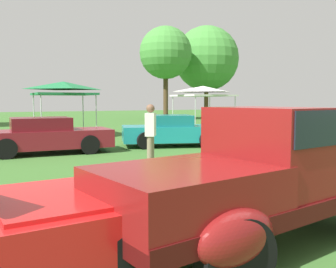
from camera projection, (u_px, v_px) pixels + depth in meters
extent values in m
plane|color=#386628|center=(287.00, 243.00, 4.74)|extent=(120.00, 120.00, 0.00)
cube|color=#400B0B|center=(261.00, 200.00, 4.66)|extent=(4.45, 2.14, 0.20)
cube|color=maroon|center=(321.00, 160.00, 5.38)|extent=(1.74, 1.34, 0.60)
cube|color=maroon|center=(269.00, 149.00, 4.67)|extent=(1.24, 1.52, 1.04)
cube|color=black|center=(269.00, 125.00, 4.65)|extent=(1.15, 1.54, 0.40)
cube|color=maroon|center=(186.00, 190.00, 3.92)|extent=(2.07, 1.70, 0.48)
ellipsoid|color=maroon|center=(281.00, 177.00, 6.03)|extent=(0.97, 0.51, 0.52)
ellipsoid|color=maroon|center=(148.00, 203.00, 4.52)|extent=(0.97, 0.51, 0.52)
ellipsoid|color=maroon|center=(236.00, 238.00, 3.37)|extent=(0.97, 0.51, 0.52)
sphere|color=silver|center=(326.00, 148.00, 6.23)|extent=(0.18, 0.18, 0.18)
cylinder|color=black|center=(281.00, 188.00, 6.05)|extent=(0.76, 0.24, 0.76)
cylinder|color=black|center=(148.00, 217.00, 4.54)|extent=(0.76, 0.24, 0.76)
cylinder|color=black|center=(236.00, 257.00, 3.38)|extent=(0.76, 0.24, 0.76)
cube|color=red|center=(87.00, 200.00, 3.86)|extent=(1.91, 1.59, 0.20)
cube|color=silver|center=(171.00, 228.00, 4.43)|extent=(0.24, 1.65, 0.12)
cylinder|color=black|center=(76.00, 219.00, 4.62)|extent=(0.66, 0.20, 0.66)
cylinder|color=black|center=(131.00, 267.00, 3.31)|extent=(0.66, 0.20, 0.66)
cube|color=maroon|center=(47.00, 139.00, 12.68)|extent=(4.31, 1.80, 0.60)
cube|color=maroon|center=(41.00, 124.00, 12.56)|extent=(1.92, 1.50, 0.44)
cylinder|color=black|center=(90.00, 145.00, 12.54)|extent=(0.64, 0.22, 0.64)
cylinder|color=black|center=(6.00, 149.00, 11.46)|extent=(0.64, 0.22, 0.64)
cube|color=teal|center=(173.00, 133.00, 14.75)|extent=(4.23, 2.77, 0.60)
cube|color=#146A6E|center=(169.00, 121.00, 14.68)|extent=(2.07, 1.89, 0.44)
cylinder|color=black|center=(207.00, 139.00, 14.19)|extent=(0.64, 0.22, 0.64)
cylinder|color=black|center=(145.00, 141.00, 13.82)|extent=(0.64, 0.22, 0.64)
cube|color=#60C62D|center=(288.00, 128.00, 17.68)|extent=(3.96, 1.70, 0.60)
cube|color=#4D9F24|center=(285.00, 117.00, 17.56)|extent=(1.75, 1.46, 0.44)
cylinder|color=black|center=(319.00, 132.00, 17.53)|extent=(0.64, 0.22, 0.64)
cylinder|color=black|center=(280.00, 134.00, 16.48)|extent=(0.64, 0.22, 0.64)
cylinder|color=#7F7056|center=(150.00, 153.00, 9.78)|extent=(0.16, 0.16, 0.86)
cylinder|color=#7F7056|center=(151.00, 152.00, 9.98)|extent=(0.16, 0.16, 0.86)
cube|color=silver|center=(151.00, 125.00, 9.82)|extent=(0.42, 0.47, 0.60)
sphere|color=brown|center=(150.00, 108.00, 9.78)|extent=(0.22, 0.22, 0.22)
cylinder|color=#B7B7BC|center=(83.00, 115.00, 20.20)|extent=(0.05, 0.05, 2.05)
cylinder|color=#B7B7BC|center=(96.00, 116.00, 17.96)|extent=(0.05, 0.05, 2.05)
cylinder|color=#B7B7BC|center=(34.00, 116.00, 19.07)|extent=(0.05, 0.05, 2.05)
cylinder|color=#B7B7BC|center=(41.00, 118.00, 16.83)|extent=(0.05, 0.05, 2.05)
cube|color=#1E703D|center=(64.00, 94.00, 18.42)|extent=(2.80, 2.80, 0.10)
pyramid|color=#1E703D|center=(63.00, 85.00, 18.38)|extent=(2.74, 2.74, 0.38)
cylinder|color=#B7B7BC|center=(210.00, 112.00, 26.08)|extent=(0.05, 0.05, 2.05)
cylinder|color=#B7B7BC|center=(235.00, 113.00, 23.51)|extent=(0.05, 0.05, 2.05)
cylinder|color=#B7B7BC|center=(173.00, 112.00, 24.79)|extent=(0.05, 0.05, 2.05)
cylinder|color=#B7B7BC|center=(195.00, 113.00, 22.22)|extent=(0.05, 0.05, 2.05)
cube|color=silver|center=(203.00, 96.00, 24.05)|extent=(3.20, 3.20, 0.10)
pyramid|color=silver|center=(203.00, 89.00, 24.02)|extent=(3.14, 3.14, 0.38)
cylinder|color=#47331E|center=(166.00, 94.00, 34.73)|extent=(0.44, 0.44, 4.83)
sphere|color=#428938|center=(166.00, 53.00, 34.40)|extent=(4.79, 4.79, 4.79)
cylinder|color=brown|center=(206.00, 97.00, 39.27)|extent=(0.44, 0.44, 4.29)
sphere|color=#428938|center=(207.00, 59.00, 38.91)|extent=(6.65, 6.65, 6.65)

